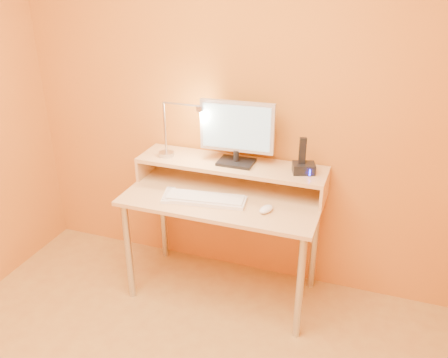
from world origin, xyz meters
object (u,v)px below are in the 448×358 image
at_px(phone_dock, 304,168).
at_px(keyboard, 206,199).
at_px(lamp_base, 166,154).
at_px(remote_control, 168,195).
at_px(monitor_panel, 237,127).
at_px(mouse, 266,209).

relative_size(phone_dock, keyboard, 0.27).
distance_m(lamp_base, remote_control, 0.31).
xyz_separation_m(phone_dock, remote_control, (-0.77, -0.27, -0.18)).
xyz_separation_m(monitor_panel, lamp_base, (-0.47, -0.04, -0.23)).
height_order(lamp_base, remote_control, lamp_base).
xyz_separation_m(phone_dock, keyboard, (-0.53, -0.25, -0.18)).
bearing_deg(phone_dock, lamp_base, 163.48).
relative_size(lamp_base, mouse, 0.94).
bearing_deg(keyboard, lamp_base, 141.10).
bearing_deg(monitor_panel, keyboard, -115.94).
height_order(monitor_panel, phone_dock, monitor_panel).
distance_m(phone_dock, remote_control, 0.83).
bearing_deg(monitor_panel, mouse, -48.22).
bearing_deg(remote_control, lamp_base, 102.64).
bearing_deg(mouse, remote_control, -158.79).
distance_m(phone_dock, keyboard, 0.61).
xyz_separation_m(keyboard, remote_control, (-0.24, -0.02, -0.00)).
bearing_deg(lamp_base, mouse, -17.30).
bearing_deg(keyboard, remote_control, 177.49).
distance_m(lamp_base, mouse, 0.78).
height_order(monitor_panel, remote_control, monitor_panel).
bearing_deg(phone_dock, remote_control, -179.17).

